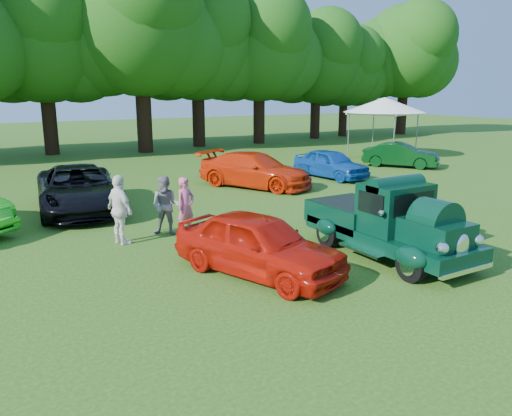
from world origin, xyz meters
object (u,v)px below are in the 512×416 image
hero_pickup (387,224)px  spectator_grey (166,206)px  back_car_blue (331,164)px  spectator_pink (186,207)px  red_convertible (259,244)px  spectator_white (120,210)px  back_car_orange (255,170)px  back_car_green (401,155)px  canopy_tent (384,105)px  back_car_black (79,189)px

hero_pickup → spectator_grey: hero_pickup is taller
back_car_blue → spectator_pink: size_ratio=2.34×
spectator_pink → red_convertible: bearing=-108.3°
spectator_white → spectator_grey: bearing=-95.7°
back_car_orange → back_car_green: 9.53m
back_car_blue → back_car_green: back_car_blue is taller
hero_pickup → canopy_tent: canopy_tent is taller
spectator_grey → spectator_white: size_ratio=0.90×
red_convertible → back_car_orange: (5.14, 8.91, 0.03)m
hero_pickup → back_car_black: 10.34m
back_car_orange → back_car_green: back_car_orange is taller
spectator_pink → spectator_grey: bearing=120.5°
back_car_black → spectator_grey: (1.52, -4.22, 0.08)m
back_car_black → spectator_pink: (1.97, -4.57, 0.07)m
hero_pickup → spectator_pink: 5.48m
back_car_orange → spectator_pink: size_ratio=3.00×
hero_pickup → back_car_blue: hero_pickup is taller
back_car_blue → spectator_grey: bearing=-160.0°
hero_pickup → back_car_blue: (5.90, 9.53, -0.14)m
back_car_green → back_car_blue: bearing=153.4°
back_car_orange → red_convertible: bearing=-148.4°
back_car_orange → back_car_black: bearing=156.8°
hero_pickup → canopy_tent: 18.77m
spectator_white → hero_pickup: bearing=-142.8°
hero_pickup → back_car_orange: size_ratio=0.95×
red_convertible → back_car_black: size_ratio=0.74×
spectator_pink → back_car_green: bearing=1.1°
back_car_black → back_car_orange: bearing=12.0°
red_convertible → spectator_grey: 4.06m
back_car_orange → spectator_white: (-7.14, -5.11, 0.21)m
spectator_grey → back_car_green: bearing=57.1°
back_car_black → back_car_green: (16.80, 1.57, -0.13)m
hero_pickup → back_car_green: hero_pickup is taller
back_car_black → back_car_orange: back_car_black is taller
red_convertible → spectator_white: (-2.00, 3.79, 0.24)m
back_car_green → red_convertible: bearing=179.2°
red_convertible → back_car_black: bearing=84.0°
red_convertible → back_car_blue: size_ratio=1.05×
spectator_white → red_convertible: bearing=-166.8°
canopy_tent → spectator_white: bearing=-153.5°
back_car_blue → spectator_white: (-11.32, -5.27, 0.27)m
back_car_black → spectator_pink: 4.98m
back_car_black → back_car_green: back_car_black is taller
spectator_pink → spectator_white: (-1.80, 0.14, 0.10)m
back_car_green → spectator_pink: 16.05m
hero_pickup → spectator_grey: 6.05m
spectator_pink → back_car_black: bearing=91.9°
back_car_blue → spectator_pink: spectator_pink is taller
back_car_orange → canopy_tent: (11.21, 4.04, 2.39)m
canopy_tent → spectator_pink: bearing=-150.7°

